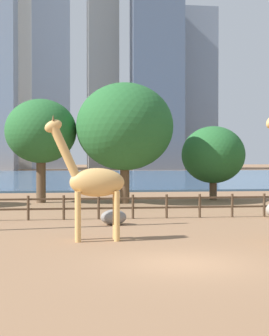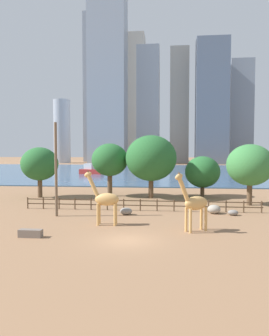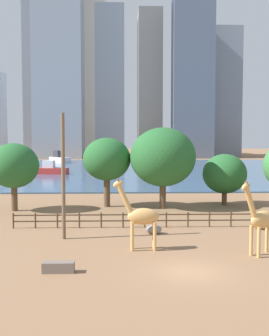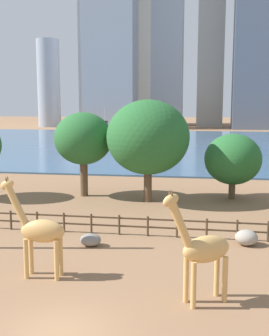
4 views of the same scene
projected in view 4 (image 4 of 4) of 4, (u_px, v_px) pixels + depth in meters
ground_plane at (178, 143)px, 93.56m from camera, size 400.00×400.00×0.00m
harbor_water at (177, 143)px, 90.61m from camera, size 180.00×86.00×0.20m
giraffe_tall at (203, 249)px, 17.47m from camera, size 3.06×2.22×5.00m
giraffe_companion at (39, 230)px, 20.17m from camera, size 3.20×0.88×4.94m
boulder_near_fence at (90, 240)px, 24.89m from camera, size 1.26×1.00×0.75m
boulder_small at (246, 238)px, 25.04m from camera, size 1.35×1.24×0.93m
enclosure_fence at (120, 223)px, 27.01m from camera, size 26.12×0.14×1.30m
tree_center_broad at (148, 137)px, 35.62m from camera, size 7.05×7.05×8.75m
tree_left_small at (83, 139)px, 37.98m from camera, size 5.25×5.25×7.65m
tree_right_small at (233, 159)px, 36.99m from camera, size 4.99×4.99×5.81m
boat_ferry at (104, 129)px, 121.30m from camera, size 7.33×8.35×7.41m
boat_sailboat at (77, 143)px, 80.19m from camera, size 6.68×3.37×2.81m
skyline_block_central at (211, 48)px, 161.28m from camera, size 9.70×15.58×59.99m
skyline_tower_glass at (95, 24)px, 180.49m from camera, size 11.41×13.65×85.77m
skyline_block_left at (258, 41)px, 140.92m from camera, size 15.34×8.75×59.38m
skyline_tower_short at (144, 38)px, 167.10m from camera, size 14.79×12.58×69.39m
skyline_block_wide at (49, 84)px, 159.76m from camera, size 8.59×8.59×32.68m
skyline_tower_far at (168, 46)px, 165.71m from camera, size 12.12×11.98×62.54m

